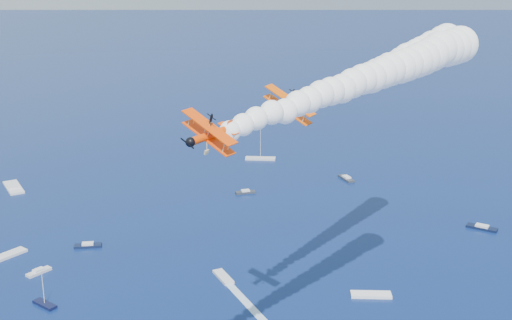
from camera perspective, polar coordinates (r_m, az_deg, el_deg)
biplane_lead at (r=108.25m, az=2.87°, el=4.51°), size 10.67×12.67×9.69m
biplane_trail at (r=79.06m, az=-3.92°, el=2.14°), size 8.57×10.40×8.06m
smoke_trail_lead at (r=135.58m, az=11.00°, el=7.87°), size 68.03×35.35×11.89m
smoke_trail_trail at (r=103.35m, az=9.49°, el=6.93°), size 67.58×25.70×11.89m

